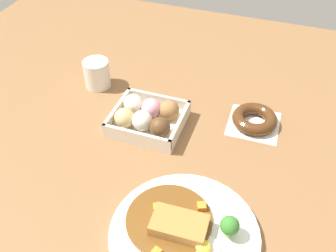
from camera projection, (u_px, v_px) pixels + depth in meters
ground_plane at (146, 166)px, 0.86m from camera, size 1.60×1.60×0.00m
curry_plate at (184, 232)px, 0.72m from camera, size 0.28×0.28×0.07m
donut_box at (147, 117)px, 0.94m from camera, size 0.17×0.16×0.06m
chocolate_ring_donut at (254, 119)px, 0.96m from camera, size 0.13×0.13×0.03m
coffee_mug at (97, 74)px, 1.06m from camera, size 0.07×0.07×0.08m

